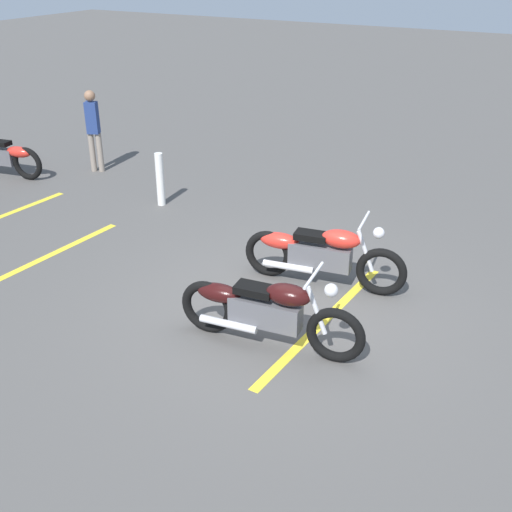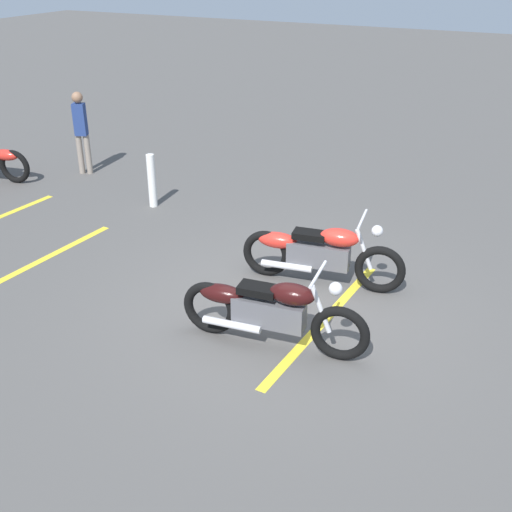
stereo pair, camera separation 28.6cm
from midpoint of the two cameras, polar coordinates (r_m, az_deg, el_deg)
The scene contains 7 objects.
ground_plane at distance 8.08m, azimuth 3.68°, elevation -4.79°, with size 60.00×60.00×0.00m, color #514F4C.
motorcycle_bright_foreground at distance 8.48m, azimuth 6.71°, elevation 0.22°, with size 2.22×0.68×1.04m.
motorcycle_dark_foreground at distance 7.15m, azimuth 1.92°, elevation -4.90°, with size 2.23×0.63×1.04m.
bystander_near_row at distance 13.13m, azimuth -13.85°, elevation 11.23°, with size 0.28×0.26×1.63m.
bollard_post at distance 11.23m, azimuth -7.92°, elevation 6.85°, with size 0.14×0.14×0.94m, color white.
parking_stripe_near at distance 7.86m, azimuth 7.13°, elevation -5.91°, with size 3.20×0.12×0.01m, color yellow.
parking_stripe_mid at distance 9.72m, azimuth -18.45°, elevation -0.51°, with size 3.20×0.12×0.01m, color yellow.
Camera 1 is at (-2.98, 6.24, 4.17)m, focal length 44.36 mm.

